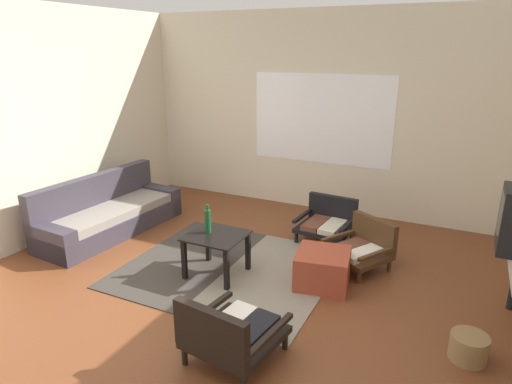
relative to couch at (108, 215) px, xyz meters
name	(u,v)px	position (x,y,z in m)	size (l,w,h in m)	color
ground_plane	(207,315)	(2.08, -1.04, -0.22)	(7.80, 7.80, 0.00)	brown
far_wall_with_window	(323,114)	(2.08, 2.02, 1.12)	(5.60, 0.13, 2.70)	beige
side_wall_left	(8,131)	(-0.58, -0.74, 1.13)	(0.12, 6.60, 2.70)	beige
area_rug	(229,268)	(1.84, -0.22, -0.22)	(2.08, 1.90, 0.01)	#38332D
couch	(108,215)	(0.00, 0.00, 0.00)	(0.81, 1.92, 0.70)	#38333D
coffee_table	(216,243)	(1.79, -0.38, 0.12)	(0.56, 0.53, 0.44)	black
armchair_by_window	(327,221)	(2.53, 0.96, 0.01)	(0.66, 0.58, 0.50)	black
armchair_striped_foreground	(229,333)	(2.56, -1.49, 0.02)	(0.69, 0.71, 0.55)	black
armchair_corner	(362,246)	(3.07, 0.46, 0.00)	(0.76, 0.74, 0.50)	#472D19
ottoman_orange	(323,269)	(2.82, -0.10, -0.05)	(0.50, 0.50, 0.34)	#993D28
glass_bottle	(208,221)	(1.69, -0.36, 0.34)	(0.07, 0.07, 0.30)	#194723
wicker_basket	(469,347)	(4.13, -0.69, -0.12)	(0.27, 0.27, 0.20)	olive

